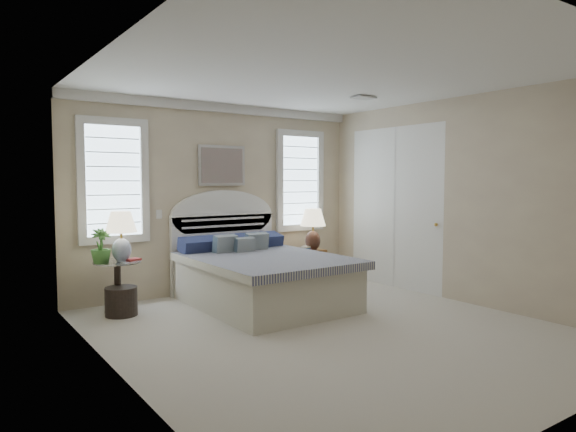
{
  "coord_description": "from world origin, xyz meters",
  "views": [
    {
      "loc": [
        -3.48,
        -4.18,
        1.61
      ],
      "look_at": [
        0.14,
        1.0,
        1.17
      ],
      "focal_mm": 32.0,
      "sensor_mm": 36.0,
      "label": 1
    }
  ],
  "objects_px": {
    "bed": "(259,274)",
    "lamp_left": "(121,231)",
    "nightstand_right": "(307,259)",
    "side_table_left": "(118,281)",
    "floor_pot": "(121,301)",
    "lamp_right": "(313,225)"
  },
  "relations": [
    {
      "from": "floor_pot",
      "to": "lamp_left",
      "type": "distance_m",
      "value": 0.84
    },
    {
      "from": "bed",
      "to": "nightstand_right",
      "type": "relative_size",
      "value": 4.29
    },
    {
      "from": "lamp_right",
      "to": "side_table_left",
      "type": "bearing_deg",
      "value": -179.22
    },
    {
      "from": "side_table_left",
      "to": "bed",
      "type": "bearing_deg",
      "value": -19.74
    },
    {
      "from": "lamp_right",
      "to": "nightstand_right",
      "type": "bearing_deg",
      "value": 141.81
    },
    {
      "from": "nightstand_right",
      "to": "floor_pot",
      "type": "bearing_deg",
      "value": -174.88
    },
    {
      "from": "nightstand_right",
      "to": "lamp_left",
      "type": "distance_m",
      "value": 2.97
    },
    {
      "from": "lamp_left",
      "to": "lamp_right",
      "type": "xyz_separation_m",
      "value": [
        2.98,
        0.07,
        -0.08
      ]
    },
    {
      "from": "bed",
      "to": "lamp_left",
      "type": "height_order",
      "value": "bed"
    },
    {
      "from": "bed",
      "to": "nightstand_right",
      "type": "xyz_separation_m",
      "value": [
        1.3,
        0.69,
        0.0
      ]
    },
    {
      "from": "lamp_left",
      "to": "bed",
      "type": "bearing_deg",
      "value": -19.33
    },
    {
      "from": "side_table_left",
      "to": "nightstand_right",
      "type": "relative_size",
      "value": 1.19
    },
    {
      "from": "side_table_left",
      "to": "nightstand_right",
      "type": "distance_m",
      "value": 2.95
    },
    {
      "from": "floor_pot",
      "to": "lamp_left",
      "type": "height_order",
      "value": "lamp_left"
    },
    {
      "from": "side_table_left",
      "to": "floor_pot",
      "type": "relative_size",
      "value": 1.68
    },
    {
      "from": "bed",
      "to": "side_table_left",
      "type": "distance_m",
      "value": 1.75
    },
    {
      "from": "bed",
      "to": "side_table_left",
      "type": "height_order",
      "value": "bed"
    },
    {
      "from": "side_table_left",
      "to": "lamp_left",
      "type": "distance_m",
      "value": 0.62
    },
    {
      "from": "side_table_left",
      "to": "nightstand_right",
      "type": "xyz_separation_m",
      "value": [
        2.95,
        0.1,
        -0.0
      ]
    },
    {
      "from": "nightstand_right",
      "to": "side_table_left",
      "type": "bearing_deg",
      "value": -178.06
    },
    {
      "from": "nightstand_right",
      "to": "lamp_left",
      "type": "relative_size",
      "value": 0.87
    },
    {
      "from": "floor_pot",
      "to": "lamp_left",
      "type": "relative_size",
      "value": 0.62
    }
  ]
}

